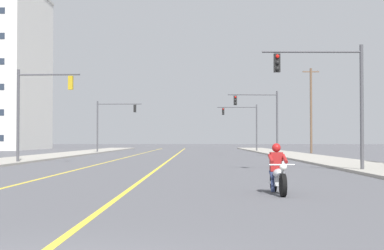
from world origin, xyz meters
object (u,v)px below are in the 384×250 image
at_px(traffic_signal_mid_right, 263,113).
at_px(traffic_signal_far_right, 245,120).
at_px(traffic_signal_near_right, 333,88).
at_px(motorcycle_with_rider, 278,174).
at_px(utility_pole_right_far, 311,109).
at_px(traffic_signal_near_left, 36,102).
at_px(traffic_signal_mid_left, 110,118).

bearing_deg(traffic_signal_mid_right, traffic_signal_far_right, 89.80).
xyz_separation_m(traffic_signal_near_right, traffic_signal_mid_right, (-0.33, 25.82, -0.01)).
distance_m(motorcycle_with_rider, traffic_signal_near_right, 12.30).
height_order(traffic_signal_mid_right, utility_pole_right_far, utility_pole_right_far).
distance_m(traffic_signal_near_left, traffic_signal_far_right, 40.37).
bearing_deg(traffic_signal_near_right, traffic_signal_mid_left, 113.23).
bearing_deg(traffic_signal_mid_left, traffic_signal_near_right, -66.77).
xyz_separation_m(traffic_signal_mid_left, utility_pole_right_far, (23.61, -1.71, 1.00)).
bearing_deg(traffic_signal_mid_left, traffic_signal_near_left, -90.52).
relative_size(motorcycle_with_rider, utility_pole_right_far, 0.22).
height_order(traffic_signal_near_right, traffic_signal_mid_right, same).
xyz_separation_m(traffic_signal_near_left, traffic_signal_mid_left, (0.27, 30.00, 0.07)).
distance_m(traffic_signal_mid_right, utility_pole_right_far, 13.86).
bearing_deg(traffic_signal_mid_left, utility_pole_right_far, -4.15).
bearing_deg(utility_pole_right_far, motorcycle_with_rider, -102.68).
bearing_deg(traffic_signal_near_left, traffic_signal_mid_left, 89.48).
relative_size(traffic_signal_near_left, traffic_signal_mid_left, 1.00).
bearing_deg(utility_pole_right_far, traffic_signal_near_left, -130.17).
height_order(traffic_signal_near_left, utility_pole_right_far, utility_pole_right_far).
bearing_deg(traffic_signal_near_right, traffic_signal_far_right, 90.32).
relative_size(traffic_signal_mid_left, traffic_signal_far_right, 1.00).
relative_size(motorcycle_with_rider, traffic_signal_near_left, 0.35).
relative_size(traffic_signal_mid_right, traffic_signal_mid_left, 1.00).
height_order(traffic_signal_mid_left, traffic_signal_far_right, same).
xyz_separation_m(motorcycle_with_rider, utility_pole_right_far, (10.96, 48.71, 4.54)).
bearing_deg(traffic_signal_near_left, traffic_signal_far_right, 65.18).
distance_m(traffic_signal_near_right, traffic_signal_mid_left, 42.93).
xyz_separation_m(traffic_signal_mid_right, traffic_signal_far_right, (0.07, 20.26, 0.03)).
xyz_separation_m(traffic_signal_near_right, traffic_signal_far_right, (-0.26, 46.08, 0.02)).
bearing_deg(utility_pole_right_far, traffic_signal_far_right, 129.71).
bearing_deg(traffic_signal_mid_right, traffic_signal_near_right, -89.27).
xyz_separation_m(motorcycle_with_rider, traffic_signal_near_right, (4.29, 10.98, 3.52)).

